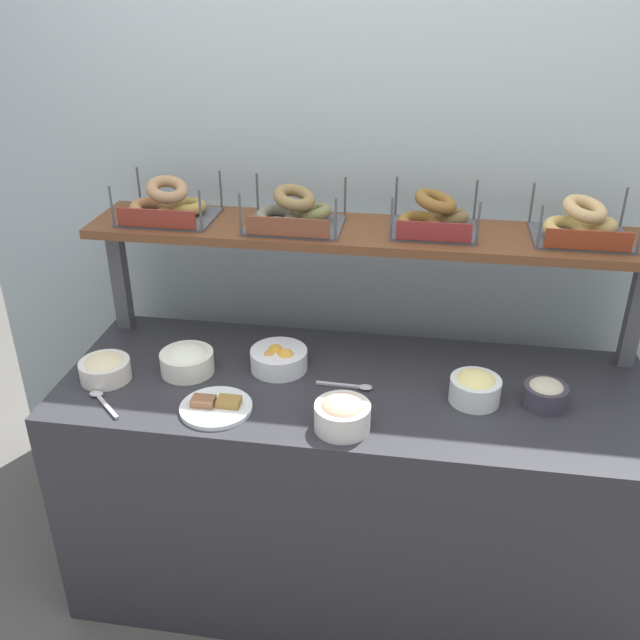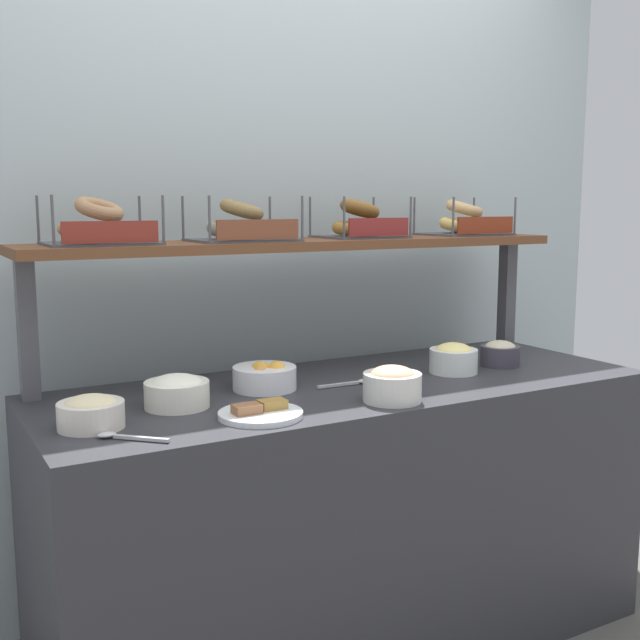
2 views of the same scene
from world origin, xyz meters
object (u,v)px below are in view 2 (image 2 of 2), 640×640
Objects in this scene: bowl_fruit_salad at (265,377)px; bagel_basket_everything at (100,228)px; bowl_cream_cheese at (177,391)px; bowl_tuna_salad at (500,353)px; serving_spoon_near_plate at (122,436)px; bagel_basket_sesame at (464,222)px; serving_spoon_by_edge at (353,383)px; bowl_lox_spread at (392,384)px; bowl_potato_salad at (91,412)px; serving_plate_white at (260,413)px; bagel_basket_poppy at (242,226)px; bagel_basket_cinnamon_raisin at (360,224)px; bowl_egg_salad at (454,358)px.

bagel_basket_everything reaches higher than bowl_fruit_salad.
bowl_fruit_salad is at bearing 12.66° from bowl_cream_cheese.
serving_spoon_near_plate is (-1.35, -0.20, -0.04)m from bowl_tuna_salad.
bagel_basket_sesame reaches higher than bowl_fruit_salad.
bowl_cream_cheese reaches higher than serving_spoon_by_edge.
serving_spoon_near_plate is at bearing 178.47° from bowl_lox_spread.
bowl_cream_cheese is 1.08× the size of bowl_potato_salad.
bowl_potato_salad is at bearing -109.31° from bagel_basket_everything.
bowl_fruit_salad is 0.86× the size of serving_plate_white.
bowl_fruit_salad is at bearing -166.24° from bagel_basket_sesame.
serving_spoon_near_plate is 0.47× the size of bagel_basket_sesame.
bowl_lox_spread is at bearing -65.04° from bagel_basket_poppy.
bowl_tuna_salad is 0.65m from bagel_basket_cinnamon_raisin.
bowl_cream_cheese is 0.26m from serving_plate_white.
bagel_basket_sesame is at bearing 14.40° from bowl_potato_salad.
bowl_lox_spread reaches higher than bowl_cream_cheese.
bagel_basket_cinnamon_raisin reaches higher than bowl_lox_spread.
bagel_basket_poppy is at bearing 84.45° from bowl_fruit_salad.
bagel_basket_everything is 1.12× the size of bagel_basket_cinnamon_raisin.
bowl_tuna_salad is 0.97m from bagel_basket_poppy.
bowl_tuna_salad is at bearing 10.55° from serving_plate_white.
bowl_fruit_salad is 0.61× the size of bagel_basket_everything.
bowl_egg_salad is 0.51× the size of bagel_basket_everything.
serving_plate_white is (-0.14, -0.27, -0.03)m from bowl_fruit_salad.
bowl_lox_spread reaches higher than bowl_egg_salad.
bowl_cream_cheese is 1.14m from bowl_tuna_salad.
bagel_basket_sesame is (1.23, 0.29, 0.43)m from bowl_cream_cheese.
bagel_basket_everything is 1.04× the size of bagel_basket_sesame.
bagel_basket_sesame is at bearing -0.33° from bagel_basket_cinnamon_raisin.
bagel_basket_cinnamon_raisin is (1.02, 0.38, 0.44)m from bowl_potato_salad.
bowl_potato_salad is 0.74× the size of serving_plate_white.
bowl_fruit_salad is at bearing 28.99° from serving_spoon_near_plate.
bowl_cream_cheese is at bearing -158.86° from bagel_basket_cinnamon_raisin.
bowl_cream_cheese is at bearing 18.75° from bowl_potato_salad.
bowl_cream_cheese is 1.07× the size of bowl_lox_spread.
bagel_basket_everything is at bearing 120.18° from serving_plate_white.
bowl_egg_salad is (1.18, 0.06, 0.01)m from bowl_potato_salad.
bagel_basket_sesame is (1.35, 0.02, 0.00)m from bagel_basket_everything.
bowl_egg_salad is at bearing 2.81° from bowl_potato_salad.
bowl_tuna_salad is (1.39, 0.07, 0.00)m from bowl_potato_salad.
serving_spoon_by_edge is at bearing 178.02° from bowl_egg_salad.
serving_spoon_by_edge is at bearing 25.12° from serving_plate_white.
bowl_egg_salad is 0.71× the size of serving_plate_white.
serving_spoon_by_edge is at bearing 5.06° from bowl_potato_salad.
serving_spoon_near_plate is 0.85m from bagel_basket_poppy.
bowl_lox_spread is at bearing -151.83° from bowl_egg_salad.
bowl_egg_salad is at bearing -16.14° from bagel_basket_everything.
bowl_egg_salad is 0.56m from bagel_basket_cinnamon_raisin.
bagel_basket_cinnamon_raisin is (-0.37, 0.31, 0.43)m from bowl_tuna_salad.
bowl_lox_spread is 0.87× the size of bowl_fruit_salad.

